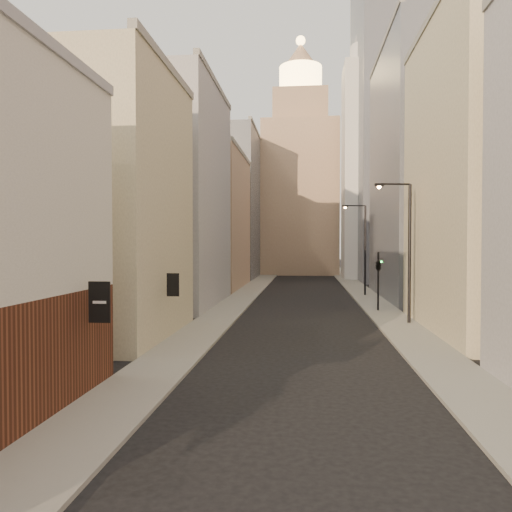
# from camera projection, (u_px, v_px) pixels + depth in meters

# --- Properties ---
(sidewalk_left) EXTENTS (3.00, 140.00, 0.15)m
(sidewalk_left) POSITION_uv_depth(u_px,v_px,m) (250.00, 291.00, 58.82)
(sidewalk_left) COLOR gray
(sidewalk_left) RESTS_ON ground
(sidewalk_right) EXTENTS (3.00, 140.00, 0.15)m
(sidewalk_right) POSITION_uv_depth(u_px,v_px,m) (361.00, 292.00, 57.52)
(sidewalk_right) COLOR gray
(sidewalk_right) RESTS_ON ground
(left_bldg_beige) EXTENTS (8.00, 12.00, 16.00)m
(left_bldg_beige) POSITION_uv_depth(u_px,v_px,m) (106.00, 206.00, 30.33)
(left_bldg_beige) COLOR #9C9476
(left_bldg_beige) RESTS_ON ground
(left_bldg_grey) EXTENTS (8.00, 16.00, 20.00)m
(left_bldg_grey) POSITION_uv_depth(u_px,v_px,m) (175.00, 197.00, 46.20)
(left_bldg_grey) COLOR gray
(left_bldg_grey) RESTS_ON ground
(left_bldg_tan) EXTENTS (8.00, 18.00, 17.00)m
(left_bldg_tan) POSITION_uv_depth(u_px,v_px,m) (211.00, 222.00, 64.14)
(left_bldg_tan) COLOR #A07E60
(left_bldg_tan) RESTS_ON ground
(left_bldg_wingrid) EXTENTS (8.00, 20.00, 24.00)m
(left_bldg_wingrid) POSITION_uv_depth(u_px,v_px,m) (234.00, 206.00, 83.94)
(left_bldg_wingrid) COLOR gray
(left_bldg_wingrid) RESTS_ON ground
(right_bldg_beige) EXTENTS (8.00, 16.00, 20.00)m
(right_bldg_beige) POSITION_uv_depth(u_px,v_px,m) (493.00, 177.00, 31.85)
(right_bldg_beige) COLOR #9C9476
(right_bldg_beige) RESTS_ON ground
(right_bldg_wingrid) EXTENTS (8.00, 20.00, 26.00)m
(right_bldg_wingrid) POSITION_uv_depth(u_px,v_px,m) (421.00, 173.00, 51.67)
(right_bldg_wingrid) COLOR gray
(right_bldg_wingrid) RESTS_ON ground
(highrise) EXTENTS (21.00, 23.00, 51.20)m
(highrise) POSITION_uv_depth(u_px,v_px,m) (420.00, 117.00, 78.60)
(highrise) COLOR gray
(highrise) RESTS_ON ground
(clock_tower) EXTENTS (14.00, 14.00, 44.90)m
(clock_tower) POSITION_uv_depth(u_px,v_px,m) (300.00, 181.00, 94.63)
(clock_tower) COLOR #A07E60
(clock_tower) RESTS_ON ground
(white_tower) EXTENTS (8.00, 8.00, 41.50)m
(white_tower) POSITION_uv_depth(u_px,v_px,m) (368.00, 163.00, 79.58)
(white_tower) COLOR silver
(white_tower) RESTS_ON ground
(streetlamp_mid) EXTENTS (2.59, 0.62, 9.93)m
(streetlamp_mid) POSITION_uv_depth(u_px,v_px,m) (406.00, 244.00, 34.90)
(streetlamp_mid) COLOR black
(streetlamp_mid) RESTS_ON ground
(streetlamp_far) EXTENTS (2.59, 0.48, 9.87)m
(streetlamp_far) POSITION_uv_depth(u_px,v_px,m) (363.00, 244.00, 53.87)
(streetlamp_far) COLOR black
(streetlamp_far) RESTS_ON ground
(traffic_light_right) EXTENTS (0.75, 0.75, 5.00)m
(traffic_light_right) POSITION_uv_depth(u_px,v_px,m) (378.00, 265.00, 41.54)
(traffic_light_right) COLOR black
(traffic_light_right) RESTS_ON ground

